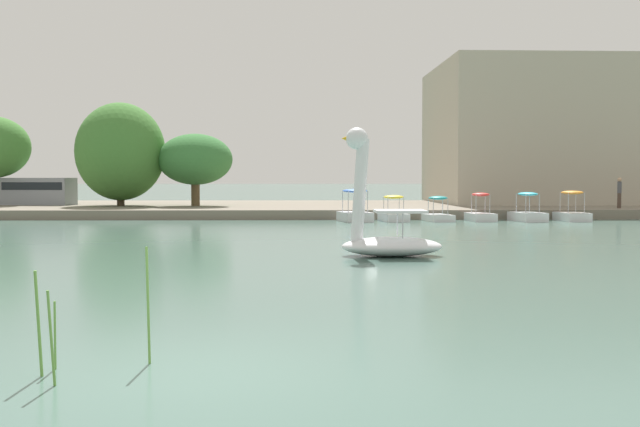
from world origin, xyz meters
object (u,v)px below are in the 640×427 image
at_px(pedal_boat_blue, 355,212).
at_px(pedal_boat_teal, 438,214).
at_px(pedal_boat_orange, 572,212).
at_px(tree_willow_overhanging, 120,152).
at_px(pedal_boat_cyan, 528,213).
at_px(person_on_path, 619,191).
at_px(tree_broadleaf_left, 518,147).
at_px(swan_boat, 386,230).
at_px(tree_sapling_by_fence, 195,160).
at_px(parked_van, 39,190).
at_px(pedal_boat_yellow, 394,214).
at_px(pedal_boat_red, 481,214).

xyz_separation_m(pedal_boat_blue, pedal_boat_teal, (4.46, 0.14, -0.12)).
relative_size(pedal_boat_orange, tree_willow_overhanging, 0.29).
relative_size(pedal_boat_cyan, person_on_path, 1.41).
bearing_deg(pedal_boat_teal, tree_willow_overhanging, 156.71).
distance_m(pedal_boat_blue, tree_willow_overhanging, 16.92).
relative_size(pedal_boat_cyan, tree_broadleaf_left, 0.41).
xyz_separation_m(swan_boat, tree_sapling_by_fence, (-9.29, 25.96, 2.68)).
bearing_deg(parked_van, pedal_boat_yellow, -24.29).
distance_m(pedal_boat_blue, pedal_boat_orange, 11.70).
height_order(pedal_boat_red, parked_van, parked_van).
distance_m(pedal_boat_orange, person_on_path, 5.48).
xyz_separation_m(tree_sapling_by_fence, parked_van, (-10.54, 1.98, -1.97)).
distance_m(swan_boat, pedal_boat_red, 19.46).
xyz_separation_m(tree_sapling_by_fence, tree_willow_overhanging, (-4.78, 0.25, 0.50)).
bearing_deg(tree_sapling_by_fence, person_on_path, -9.49).
height_order(pedal_boat_blue, parked_van, parked_van).
height_order(pedal_boat_blue, pedal_boat_yellow, pedal_boat_blue).
bearing_deg(tree_broadleaf_left, parked_van, -177.06).
bearing_deg(pedal_boat_orange, tree_sapling_by_fence, 159.90).
distance_m(pedal_boat_teal, parked_van, 26.50).
height_order(pedal_boat_teal, tree_willow_overhanging, tree_willow_overhanging).
height_order(pedal_boat_teal, tree_broadleaf_left, tree_broadleaf_left).
relative_size(pedal_boat_red, tree_willow_overhanging, 0.26).
xyz_separation_m(pedal_boat_cyan, tree_broadleaf_left, (2.75, 11.69, 4.00)).
xyz_separation_m(tree_sapling_by_fence, person_on_path, (25.33, -4.23, -1.94)).
bearing_deg(tree_willow_overhanging, pedal_boat_yellow, -26.77).
distance_m(pedal_boat_orange, tree_sapling_by_fence, 22.86).
bearing_deg(person_on_path, pedal_boat_yellow, -164.48).
bearing_deg(parked_van, person_on_path, -9.83).
distance_m(swan_boat, pedal_boat_teal, 18.72).
bearing_deg(pedal_boat_red, tree_broadleaf_left, 65.52).
bearing_deg(tree_broadleaf_left, pedal_boat_cyan, -103.24).
bearing_deg(parked_van, pedal_boat_orange, -17.06).
bearing_deg(tree_broadleaf_left, pedal_boat_blue, -135.83).
height_order(pedal_boat_blue, pedal_boat_orange, pedal_boat_blue).
bearing_deg(swan_boat, pedal_boat_orange, 56.58).
relative_size(pedal_boat_yellow, pedal_boat_cyan, 0.86).
bearing_deg(pedal_boat_teal, pedal_boat_cyan, -2.48).
xyz_separation_m(pedal_boat_yellow, pedal_boat_red, (4.70, 0.22, -0.01)).
bearing_deg(pedal_boat_teal, pedal_boat_red, 0.91).
height_order(pedal_boat_yellow, pedal_boat_red, pedal_boat_red).
xyz_separation_m(pedal_boat_red, pedal_boat_cyan, (2.46, -0.24, 0.04)).
xyz_separation_m(pedal_boat_yellow, pedal_boat_cyan, (7.16, -0.03, 0.04)).
bearing_deg(person_on_path, parked_van, 170.17).
distance_m(swan_boat, pedal_boat_orange, 21.77).
xyz_separation_m(pedal_boat_blue, tree_sapling_by_fence, (-9.58, 8.00, 2.96)).
distance_m(pedal_boat_yellow, pedal_boat_orange, 9.65).
bearing_deg(pedal_boat_red, tree_sapling_by_fence, 154.44).
xyz_separation_m(pedal_boat_blue, person_on_path, (15.74, 3.76, 1.02)).
xyz_separation_m(pedal_boat_red, tree_sapling_by_fence, (-16.34, 7.81, 3.07)).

